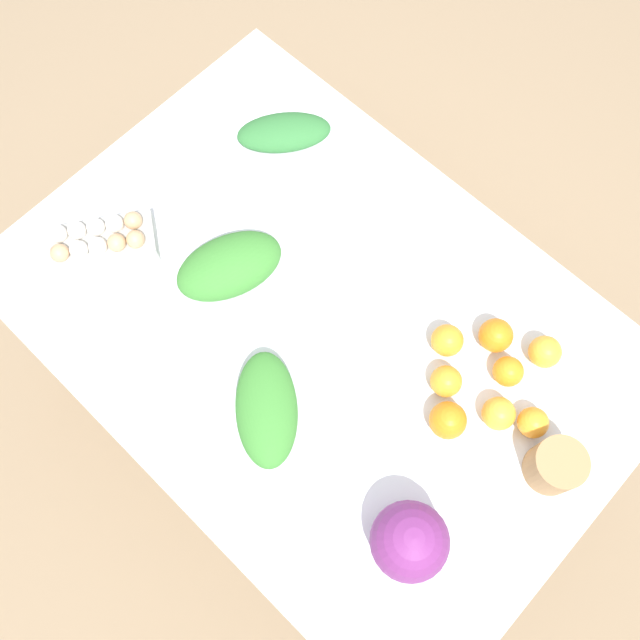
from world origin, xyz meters
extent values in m
plane|color=#937A5B|center=(0.00, 0.00, 0.00)|extent=(8.00, 8.00, 0.00)
cube|color=silver|center=(0.00, 0.00, 0.74)|extent=(1.47, 1.03, 0.03)
cylinder|color=olive|center=(-0.67, -0.45, 0.36)|extent=(0.06, 0.06, 0.73)
cylinder|color=olive|center=(0.67, -0.45, 0.36)|extent=(0.06, 0.06, 0.73)
cylinder|color=olive|center=(0.67, 0.45, 0.36)|extent=(0.06, 0.06, 0.73)
sphere|color=#7A2D75|center=(-0.47, 0.24, 0.84)|extent=(0.16, 0.16, 0.16)
cube|color=#A8A8A3|center=(0.51, 0.22, 0.79)|extent=(0.24, 0.28, 0.06)
sphere|color=tan|center=(0.48, 0.14, 0.83)|extent=(0.04, 0.04, 0.04)
sphere|color=white|center=(0.51, 0.17, 0.83)|extent=(0.04, 0.04, 0.04)
sphere|color=white|center=(0.53, 0.21, 0.83)|extent=(0.04, 0.04, 0.04)
sphere|color=white|center=(0.56, 0.25, 0.83)|extent=(0.04, 0.04, 0.04)
sphere|color=white|center=(0.58, 0.28, 0.83)|extent=(0.04, 0.04, 0.04)
sphere|color=tan|center=(0.44, 0.17, 0.83)|extent=(0.04, 0.04, 0.04)
sphere|color=tan|center=(0.47, 0.20, 0.83)|extent=(0.04, 0.04, 0.04)
sphere|color=white|center=(0.49, 0.24, 0.83)|extent=(0.04, 0.04, 0.04)
sphere|color=white|center=(0.52, 0.28, 0.83)|extent=(0.04, 0.04, 0.04)
sphere|color=tan|center=(0.54, 0.31, 0.83)|extent=(0.04, 0.04, 0.04)
cylinder|color=#A87F51|center=(-0.60, -0.09, 0.81)|extent=(0.11, 0.11, 0.11)
ellipsoid|color=#3D8433|center=(0.24, 0.06, 0.80)|extent=(0.24, 0.30, 0.10)
ellipsoid|color=#337538|center=(0.42, -0.31, 0.79)|extent=(0.24, 0.26, 0.07)
ellipsoid|color=#3D8433|center=(-0.06, 0.24, 0.80)|extent=(0.29, 0.28, 0.08)
sphere|color=orange|center=(-0.40, -0.20, 0.79)|extent=(0.07, 0.07, 0.07)
sphere|color=orange|center=(-0.32, -0.24, 0.80)|extent=(0.08, 0.08, 0.08)
sphere|color=#F9A833|center=(-0.44, -0.11, 0.79)|extent=(0.07, 0.07, 0.07)
sphere|color=#F9A833|center=(-0.43, -0.29, 0.79)|extent=(0.07, 0.07, 0.07)
sphere|color=orange|center=(-0.31, -0.08, 0.79)|extent=(0.07, 0.07, 0.07)
sphere|color=orange|center=(-0.25, -0.16, 0.79)|extent=(0.07, 0.07, 0.07)
sphere|color=orange|center=(-0.37, -0.02, 0.80)|extent=(0.08, 0.08, 0.08)
sphere|color=orange|center=(-0.51, -0.14, 0.79)|extent=(0.07, 0.07, 0.07)
camera|label=1|loc=(-0.40, 0.42, 2.33)|focal=40.00mm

